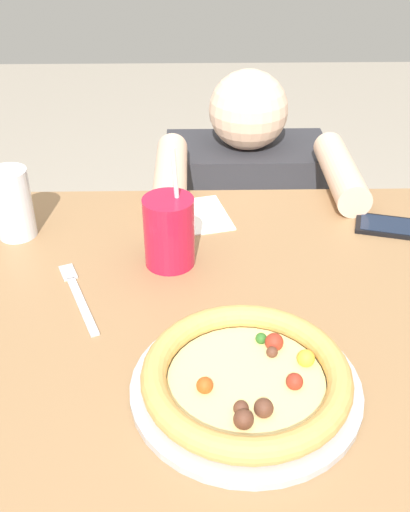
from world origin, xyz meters
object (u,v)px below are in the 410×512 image
water_cup_clear (12,202)px  cell_phone (395,227)px  drink_cup_colored (169,231)px  fork (78,294)px  diner_seated (243,258)px  pizza_near (247,379)px

water_cup_clear → cell_phone: 0.73m
drink_cup_colored → fork: 0.19m
drink_cup_colored → water_cup_clear: bearing=161.1°
cell_phone → diner_seated: (-0.26, 0.40, -0.34)m
diner_seated → cell_phone: bearing=-57.7°
water_cup_clear → cell_phone: bearing=0.5°
fork → diner_seated: size_ratio=0.21×
pizza_near → fork: pizza_near is taller
drink_cup_colored → water_cup_clear: 0.31m
drink_cup_colored → fork: (-0.15, -0.09, -0.06)m
drink_cup_colored → fork: size_ratio=1.16×
drink_cup_colored → cell_phone: size_ratio=1.36×
diner_seated → drink_cup_colored: bearing=-109.1°
fork → diner_seated: diner_seated is taller
fork → drink_cup_colored: bearing=31.8°
drink_cup_colored → fork: bearing=-148.2°
cell_phone → diner_seated: bearing=122.3°
pizza_near → diner_seated: 0.90m
pizza_near → diner_seated: diner_seated is taller
fork → cell_phone: (0.58, 0.20, 0.00)m
fork → cell_phone: size_ratio=1.18×
pizza_near → fork: 0.34m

